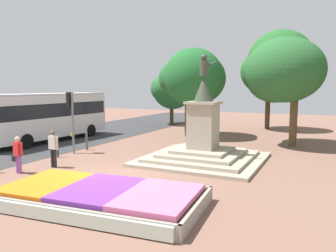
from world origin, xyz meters
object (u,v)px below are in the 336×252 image
object	(u,v)px
pedestrian_near_planter	(53,146)
kerb_bollard_north	(87,140)
city_bus	(46,114)
pedestrian_with_handbag	(18,153)
kerb_bollard_mid_b	(58,150)
statue_monument	(203,144)
flower_planter	(99,197)
traffic_light_mid_block	(71,111)

from	to	relation	value
pedestrian_near_planter	kerb_bollard_north	distance (m)	4.24
city_bus	kerb_bollard_north	world-z (taller)	city_bus
pedestrian_with_handbag	pedestrian_near_planter	distance (m)	1.53
kerb_bollard_mid_b	city_bus	bearing A→B (deg)	141.02
pedestrian_near_planter	kerb_bollard_north	bearing A→B (deg)	109.62
pedestrian_near_planter	statue_monument	bearing A→B (deg)	37.29
kerb_bollard_north	city_bus	bearing A→B (deg)	163.55
city_bus	kerb_bollard_north	size ratio (longest dim) A/B	8.86
flower_planter	traffic_light_mid_block	bearing A→B (deg)	137.30
pedestrian_near_planter	kerb_bollard_mid_b	world-z (taller)	pedestrian_near_planter
city_bus	kerb_bollard_north	distance (m)	4.80
statue_monument	pedestrian_with_handbag	xyz separation A→B (m)	(-6.21, -5.67, 0.02)
pedestrian_with_handbag	pedestrian_near_planter	xyz separation A→B (m)	(0.61, 1.40, 0.11)
statue_monument	flower_planter	bearing A→B (deg)	-96.24
kerb_bollard_mid_b	kerb_bollard_north	world-z (taller)	kerb_bollard_north
traffic_light_mid_block	kerb_bollard_mid_b	distance (m)	2.26
city_bus	flower_planter	bearing A→B (deg)	-37.69
kerb_bollard_north	kerb_bollard_mid_b	bearing A→B (deg)	-90.31
flower_planter	kerb_bollard_north	world-z (taller)	kerb_bollard_north
pedestrian_near_planter	kerb_bollard_mid_b	distance (m)	2.30
statue_monument	kerb_bollard_north	size ratio (longest dim) A/B	5.36
kerb_bollard_north	flower_planter	bearing A→B (deg)	-48.04
flower_planter	statue_monument	bearing A→B (deg)	83.76
statue_monument	kerb_bollard_mid_b	bearing A→B (deg)	-159.99
statue_monument	city_bus	xyz separation A→B (m)	(-11.46, 1.02, 0.99)
statue_monument	pedestrian_with_handbag	size ratio (longest dim) A/B	3.61
statue_monument	traffic_light_mid_block	distance (m)	7.40
flower_planter	pedestrian_near_planter	distance (m)	5.70
traffic_light_mid_block	pedestrian_near_planter	bearing A→B (deg)	-62.27
pedestrian_with_handbag	kerb_bollard_north	size ratio (longest dim) A/B	1.49
traffic_light_mid_block	kerb_bollard_mid_b	bearing A→B (deg)	-85.64
statue_monument	traffic_light_mid_block	bearing A→B (deg)	-169.05
traffic_light_mid_block	city_bus	xyz separation A→B (m)	(-4.33, 2.39, -0.48)
kerb_bollard_mid_b	traffic_light_mid_block	bearing A→B (deg)	94.36
statue_monument	kerb_bollard_north	bearing A→B (deg)	-177.61
kerb_bollard_north	statue_monument	bearing A→B (deg)	2.39
kerb_bollard_north	pedestrian_near_planter	bearing A→B (deg)	-70.38
flower_planter	pedestrian_with_handbag	size ratio (longest dim) A/B	4.26
pedestrian_with_handbag	city_bus	bearing A→B (deg)	128.13
pedestrian_near_planter	pedestrian_with_handbag	bearing A→B (deg)	-113.47
traffic_light_mid_block	pedestrian_with_handbag	size ratio (longest dim) A/B	2.13
pedestrian_with_handbag	traffic_light_mid_block	bearing A→B (deg)	102.02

